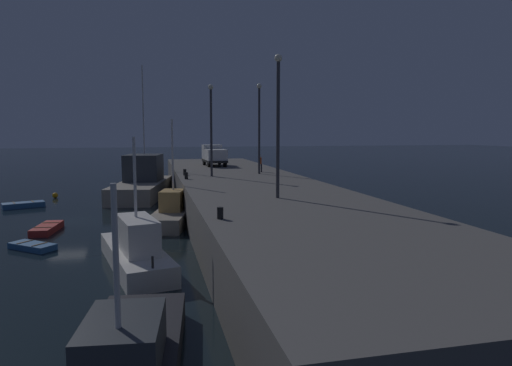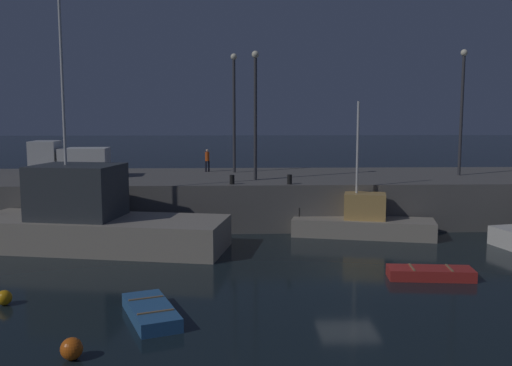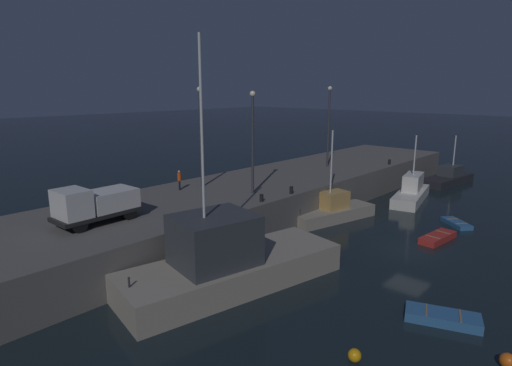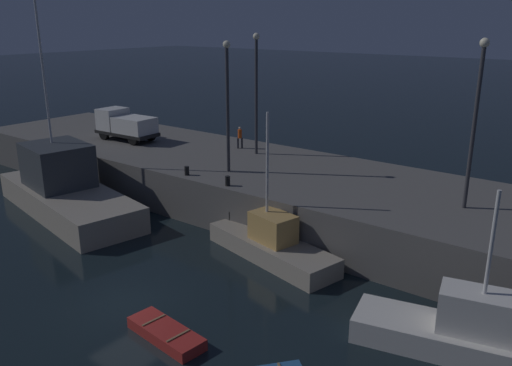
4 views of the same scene
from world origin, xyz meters
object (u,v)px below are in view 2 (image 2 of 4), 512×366
object	(u,v)px
bollard_west	(232,180)
bollard_east	(290,179)
lamp_post_central	(462,103)
dockworker	(207,159)
mooring_buoy_mid	(72,349)
mooring_buoy_near	(4,298)
utility_truck	(68,159)
fishing_boat_white	(93,220)
dinghy_red_small	(151,312)
fishing_trawler_red	(363,222)
lamp_post_east	(255,105)
rowboat_white_mid	(430,273)
lamp_post_west	(234,104)

from	to	relation	value
bollard_west	bollard_east	distance (m)	3.29
lamp_post_central	bollard_west	world-z (taller)	lamp_post_central
lamp_post_central	dockworker	bearing A→B (deg)	169.91
mooring_buoy_mid	lamp_post_central	xyz separation A→B (m)	(19.26, 21.12, 7.20)
mooring_buoy_near	utility_truck	distance (m)	16.85
fishing_boat_white	bollard_west	xyz separation A→B (m)	(6.99, 3.78, 1.59)
dinghy_red_small	dockworker	xyz separation A→B (m)	(0.89, 21.01, 3.44)
utility_truck	fishing_boat_white	bearing A→B (deg)	-66.36
dinghy_red_small	mooring_buoy_mid	world-z (taller)	mooring_buoy_mid
fishing_boat_white	utility_truck	world-z (taller)	fishing_boat_white
fishing_trawler_red	lamp_post_central	bearing A→B (deg)	36.75
mooring_buoy_mid	lamp_post_east	distance (m)	21.11
lamp_post_central	bollard_west	size ratio (longest dim) A/B	15.17
rowboat_white_mid	lamp_post_east	bearing A→B (deg)	119.88
rowboat_white_mid	dinghy_red_small	bearing A→B (deg)	-159.08
fishing_trawler_red	rowboat_white_mid	world-z (taller)	fishing_trawler_red
lamp_post_central	dockworker	xyz separation A→B (m)	(-16.65, 2.96, -3.84)
rowboat_white_mid	bollard_east	size ratio (longest dim) A/B	6.39
mooring_buoy_near	dockworker	size ratio (longest dim) A/B	0.34
lamp_post_east	dockworker	world-z (taller)	lamp_post_east
utility_truck	bollard_west	world-z (taller)	utility_truck
dockworker	bollard_east	bearing A→B (deg)	-55.45
fishing_boat_white	lamp_post_central	xyz separation A→B (m)	(21.88, 8.03, 6.05)
rowboat_white_mid	mooring_buoy_mid	distance (m)	14.52
fishing_boat_white	lamp_post_central	size ratio (longest dim) A/B	1.63
utility_truck	bollard_east	distance (m)	14.33
fishing_trawler_red	dinghy_red_small	xyz separation A→B (m)	(-9.94, -12.37, -0.55)
mooring_buoy_near	mooring_buoy_mid	xyz separation A→B (m)	(3.69, -4.61, 0.04)
dinghy_red_small	lamp_post_east	size ratio (longest dim) A/B	0.46
dinghy_red_small	dockworker	size ratio (longest dim) A/B	2.28
bollard_east	bollard_west	bearing A→B (deg)	177.86
rowboat_white_mid	bollard_west	xyz separation A→B (m)	(-8.21, 9.65, 2.81)
lamp_post_east	lamp_post_west	bearing A→B (deg)	106.01
utility_truck	mooring_buoy_mid	bearing A→B (deg)	-73.91
fishing_trawler_red	bollard_west	world-z (taller)	fishing_trawler_red
mooring_buoy_mid	bollard_west	bearing A→B (deg)	75.47
fishing_boat_white	lamp_post_east	bearing A→B (deg)	35.36
lamp_post_west	mooring_buoy_near	bearing A→B (deg)	-113.39
dockworker	bollard_west	size ratio (longest dim) A/B	2.93
rowboat_white_mid	dinghy_red_small	distance (m)	11.63
lamp_post_central	utility_truck	size ratio (longest dim) A/B	1.59
rowboat_white_mid	mooring_buoy_mid	bearing A→B (deg)	-150.13
mooring_buoy_near	fishing_boat_white	bearing A→B (deg)	82.78
dinghy_red_small	dockworker	bearing A→B (deg)	87.56
rowboat_white_mid	dinghy_red_small	xyz separation A→B (m)	(-10.87, -4.15, 0.00)
dockworker	lamp_post_east	bearing A→B (deg)	-57.73
fishing_trawler_red	mooring_buoy_mid	bearing A→B (deg)	-127.05
dinghy_red_small	bollard_west	xyz separation A→B (m)	(2.65, 13.80, 2.81)
dinghy_red_small	lamp_post_east	xyz separation A→B (m)	(4.07, 15.98, 7.08)
fishing_trawler_red	lamp_post_east	xyz separation A→B (m)	(-5.87, 3.61, 6.54)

